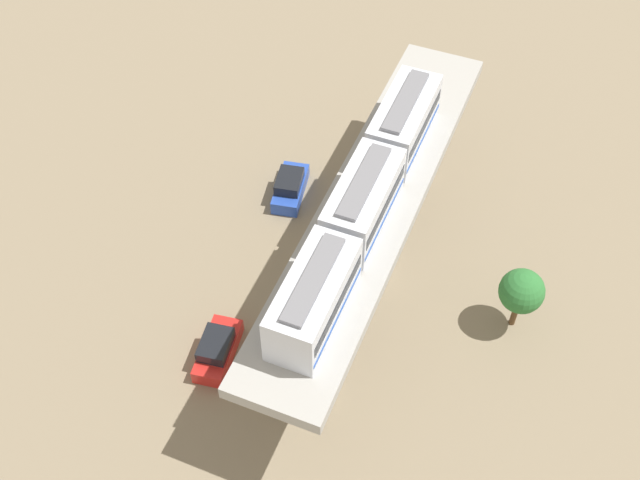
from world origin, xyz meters
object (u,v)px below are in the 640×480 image
object	(u,v)px
tree_near_viaduct	(522,292)
parked_car_blue	(290,187)
train	(363,202)
parked_car_red	(217,349)

from	to	relation	value
tree_near_viaduct	parked_car_blue	bearing A→B (deg)	-15.92
parked_car_blue	tree_near_viaduct	distance (m)	17.46
train	parked_car_red	xyz separation A→B (m)	(5.96, 7.21, -7.73)
parked_car_red	train	bearing A→B (deg)	-138.06
tree_near_viaduct	train	bearing A→B (deg)	9.50
parked_car_red	tree_near_viaduct	world-z (taller)	tree_near_viaduct
train	tree_near_viaduct	distance (m)	10.86
parked_car_blue	parked_car_red	xyz separation A→B (m)	(-1.32, 13.51, 0.00)
parked_car_blue	train	bearing A→B (deg)	128.12
parked_car_red	parked_car_blue	bearing A→B (deg)	-92.91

